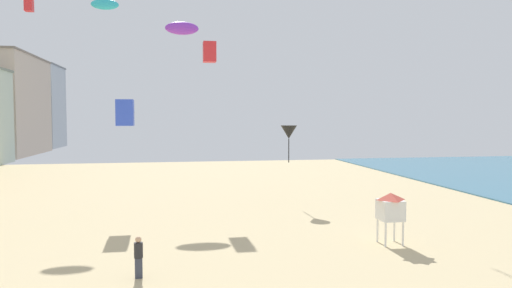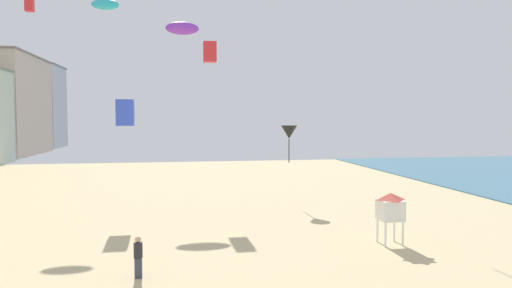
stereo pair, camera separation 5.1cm
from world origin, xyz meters
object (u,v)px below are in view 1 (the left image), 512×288
Objects in this scene: kite_cyan_parafoil at (105,4)px; lifeguard_stand at (390,207)px; kite_red_box at (210,52)px; kite_black_delta at (289,132)px; kite_purple_parafoil at (182,28)px; kite_blue_box at (125,113)px; kite_flyer at (139,255)px; kite_red_box_2 at (29,5)px.

lifeguard_stand is at bearing -45.52° from kite_cyan_parafoil.
kite_black_delta is at bearing -23.98° from kite_red_box.
kite_blue_box is (-3.81, -6.65, -6.83)m from kite_purple_parafoil.
kite_cyan_parafoil is at bearing 121.67° from kite_flyer.
kite_black_delta reaches higher than kite_flyer.
kite_blue_box is at bearing 142.36° from lifeguard_stand.
kite_black_delta is 1.60× the size of kite_blue_box.
kite_black_delta is (-2.22, 11.77, 3.35)m from lifeguard_stand.
lifeguard_stand is (11.84, 2.85, 0.92)m from kite_flyer.
kite_cyan_parafoil is at bearing -171.91° from kite_purple_parafoil.
kite_red_box_2 is at bearing 134.51° from kite_flyer.
kite_purple_parafoil is at bearing 146.99° from kite_black_delta.
kite_blue_box is (-11.41, -1.71, 1.38)m from kite_black_delta.
lifeguard_stand is 12.44m from kite_black_delta.
kite_red_box reaches higher than lifeguard_stand.
kite_cyan_parafoil reaches higher than kite_red_box.
kite_blue_box is (-13.63, 10.06, 4.73)m from lifeguard_stand.
kite_black_delta is 12.23m from kite_purple_parafoil.
kite_cyan_parafoil is at bearing 162.89° from kite_black_delta.
kite_purple_parafoil reaches higher than kite_flyer.
kite_red_box_2 is at bearing 156.67° from kite_red_box.
kite_purple_parafoil reaches higher than lifeguard_stand.
kite_red_box is 0.57× the size of kite_purple_parafoil.
lifeguard_stand is 1.68× the size of kite_red_box.
kite_purple_parafoil is at bearing 104.44° from kite_flyer.
lifeguard_stand is at bearing -61.28° from kite_red_box.
kite_blue_box is at bearing -144.22° from kite_red_box.
kite_flyer is 29.54m from kite_red_box_2.
kite_red_box is 1.51× the size of kite_red_box_2.
kite_flyer is at bearing -95.88° from kite_purple_parafoil.
lifeguard_stand is at bearing -59.54° from kite_purple_parafoil.
kite_red_box_2 reaches higher than kite_purple_parafoil.
kite_red_box reaches higher than kite_flyer.
kite_purple_parafoil is (-7.60, 4.94, 8.21)m from kite_black_delta.
kite_black_delta is 1.02× the size of kite_purple_parafoil.
kite_purple_parafoil is (5.78, 0.82, -1.44)m from kite_cyan_parafoil.
kite_flyer is 23.29m from kite_purple_parafoil.
kite_red_box is (4.03, 17.11, 10.30)m from kite_flyer.
kite_purple_parafoil is at bearing 60.22° from kite_blue_box.
kite_flyer is 0.96× the size of kite_blue_box.
kite_black_delta is at bearing -17.11° from kite_cyan_parafoil.
kite_cyan_parafoil reaches higher than lifeguard_stand.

